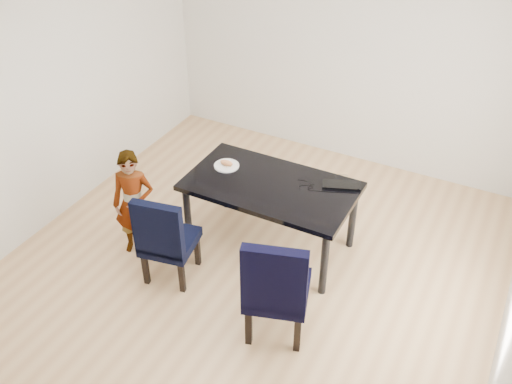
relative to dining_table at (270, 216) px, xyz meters
The scene contains 11 objects.
floor 0.63m from the dining_table, 90.00° to the right, with size 4.50×5.00×0.01m, color tan.
wall_back 2.23m from the dining_table, 90.00° to the left, with size 4.50×0.01×2.70m, color silver.
wall_left 2.51m from the dining_table, 167.50° to the right, with size 0.01×5.00×2.70m, color white.
dining_table is the anchor object (origin of this frame).
chair_left 1.02m from the dining_table, 128.67° to the right, with size 0.46×0.48×0.95m, color black.
chair_right 1.09m from the dining_table, 60.45° to the right, with size 0.51×0.53×1.06m, color black.
child 1.32m from the dining_table, 150.03° to the right, with size 0.41×0.27×1.12m, color #EA5A13.
plate 0.65m from the dining_table, behind, with size 0.25×0.25×0.01m, color silver.
sandwich 0.67m from the dining_table, behind, with size 0.14×0.06×0.05m, color #BB7343.
laptop 0.77m from the dining_table, 29.20° to the left, with size 0.36×0.23×0.03m, color black.
cable_tangle 0.50m from the dining_table, 17.98° to the left, with size 0.14×0.14×0.01m, color black.
Camera 1 is at (1.92, -3.47, 3.81)m, focal length 40.00 mm.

